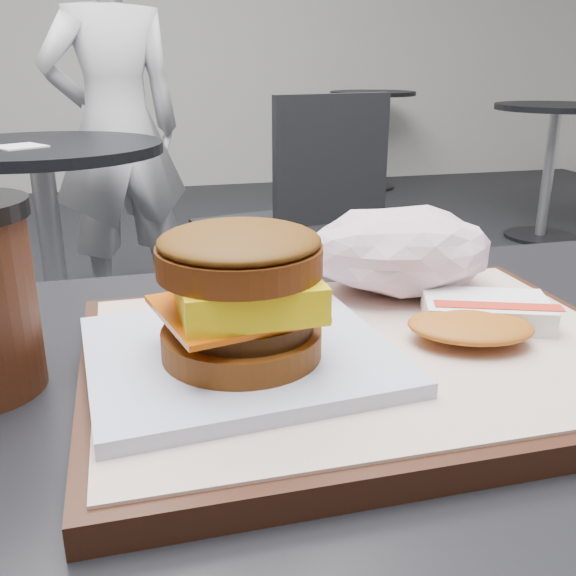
# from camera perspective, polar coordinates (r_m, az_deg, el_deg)

# --- Properties ---
(serving_tray) EXTENTS (0.38, 0.28, 0.02)m
(serving_tray) POSITION_cam_1_polar(r_m,az_deg,el_deg) (0.45, 6.86, -6.12)
(serving_tray) COLOR black
(serving_tray) RESTS_ON customer_table
(breakfast_sandwich) EXTENTS (0.20, 0.18, 0.09)m
(breakfast_sandwich) POSITION_cam_1_polar(r_m,az_deg,el_deg) (0.40, -4.21, -1.83)
(breakfast_sandwich) COLOR white
(breakfast_sandwich) RESTS_ON serving_tray
(hash_brown) EXTENTS (0.13, 0.11, 0.02)m
(hash_brown) POSITION_cam_1_polar(r_m,az_deg,el_deg) (0.48, 16.62, -2.51)
(hash_brown) COLOR white
(hash_brown) RESTS_ON serving_tray
(crumpled_wrapper) EXTENTS (0.16, 0.12, 0.07)m
(crumpled_wrapper) POSITION_cam_1_polar(r_m,az_deg,el_deg) (0.55, 10.01, 3.34)
(crumpled_wrapper) COLOR white
(crumpled_wrapper) RESTS_ON serving_tray
(neighbor_table) EXTENTS (0.70, 0.70, 0.75)m
(neighbor_table) POSITION_cam_1_polar(r_m,az_deg,el_deg) (2.04, -20.60, 6.34)
(neighbor_table) COLOR black
(neighbor_table) RESTS_ON ground
(napkin) EXTENTS (0.17, 0.17, 0.00)m
(napkin) POSITION_cam_1_polar(r_m,az_deg,el_deg) (1.94, -22.80, 11.52)
(napkin) COLOR white
(napkin) RESTS_ON neighbor_table
(neighbor_chair) EXTENTS (0.64, 0.50, 0.88)m
(neighbor_chair) POSITION_cam_1_polar(r_m,az_deg,el_deg) (2.05, 0.55, 6.48)
(neighbor_chair) COLOR #B4B4BA
(neighbor_chair) RESTS_ON ground
(patron) EXTENTS (0.61, 0.48, 1.46)m
(patron) POSITION_cam_1_polar(r_m,az_deg,el_deg) (2.59, -15.00, 13.49)
(patron) COLOR silver
(patron) RESTS_ON ground
(bg_table_near) EXTENTS (0.66, 0.66, 0.75)m
(bg_table_near) POSITION_cam_1_polar(r_m,az_deg,el_deg) (3.92, 22.47, 12.12)
(bg_table_near) COLOR black
(bg_table_near) RESTS_ON ground
(bg_table_far) EXTENTS (0.66, 0.66, 0.75)m
(bg_table_far) POSITION_cam_1_polar(r_m,az_deg,el_deg) (5.22, 7.45, 14.90)
(bg_table_far) COLOR black
(bg_table_far) RESTS_ON ground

